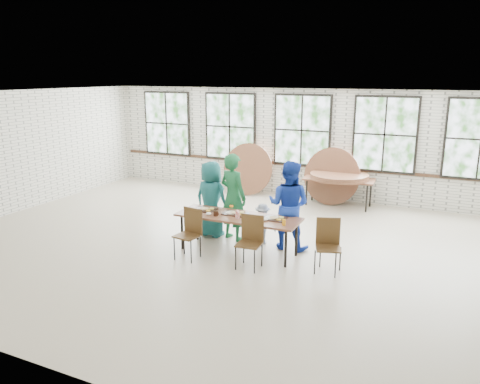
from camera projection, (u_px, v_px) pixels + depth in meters
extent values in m
plane|color=#B2A88D|center=(232.00, 247.00, 9.39)|extent=(12.00, 12.00, 0.00)
plane|color=white|center=(231.00, 95.00, 8.65)|extent=(12.00, 12.00, 0.00)
plane|color=silver|center=(302.00, 144.00, 12.98)|extent=(12.00, 0.00, 12.00)
plane|color=silver|center=(49.00, 252.00, 5.07)|extent=(12.00, 0.00, 12.00)
plane|color=silver|center=(12.00, 153.00, 11.48)|extent=(0.00, 9.00, 9.00)
cube|color=#422819|center=(301.00, 165.00, 13.10)|extent=(11.80, 0.05, 0.08)
cube|color=black|center=(167.00, 123.00, 14.63)|extent=(1.62, 0.05, 1.97)
cube|color=white|center=(167.00, 123.00, 14.60)|extent=(1.50, 0.01, 1.85)
cube|color=black|center=(230.00, 127.00, 13.73)|extent=(1.62, 0.05, 1.97)
cube|color=white|center=(230.00, 127.00, 13.70)|extent=(1.50, 0.01, 1.85)
cube|color=black|center=(302.00, 130.00, 12.83)|extent=(1.62, 0.05, 1.97)
cube|color=white|center=(302.00, 130.00, 12.80)|extent=(1.50, 0.01, 1.85)
cube|color=black|center=(385.00, 135.00, 11.93)|extent=(1.62, 0.05, 1.97)
cube|color=white|center=(385.00, 135.00, 11.90)|extent=(1.50, 0.01, 1.85)
cube|color=brown|center=(238.00, 217.00, 8.94)|extent=(2.41, 0.84, 0.04)
cylinder|color=black|center=(182.00, 232.00, 9.21)|extent=(0.05, 0.05, 0.70)
cylinder|color=black|center=(197.00, 223.00, 9.74)|extent=(0.05, 0.05, 0.70)
cylinder|color=black|center=(286.00, 249.00, 8.33)|extent=(0.05, 0.05, 0.70)
cylinder|color=black|center=(296.00, 238.00, 8.86)|extent=(0.05, 0.05, 0.70)
cube|color=#4D3419|center=(187.00, 236.00, 8.69)|extent=(0.47, 0.45, 0.03)
cube|color=#4D3419|center=(193.00, 221.00, 8.79)|extent=(0.42, 0.09, 0.50)
cylinder|color=black|center=(174.00, 249.00, 8.67)|extent=(0.02, 0.02, 0.44)
cylinder|color=black|center=(184.00, 243.00, 8.97)|extent=(0.02, 0.02, 0.44)
cylinder|color=black|center=(191.00, 252.00, 8.53)|extent=(0.02, 0.02, 0.44)
cylinder|color=black|center=(200.00, 246.00, 8.82)|extent=(0.02, 0.02, 0.44)
cube|color=#4D3419|center=(249.00, 244.00, 8.26)|extent=(0.45, 0.43, 0.03)
cube|color=#4D3419|center=(253.00, 228.00, 8.37)|extent=(0.42, 0.06, 0.50)
cylinder|color=black|center=(236.00, 258.00, 8.24)|extent=(0.02, 0.02, 0.44)
cylinder|color=black|center=(244.00, 252.00, 8.54)|extent=(0.02, 0.02, 0.44)
cylinder|color=black|center=(254.00, 262.00, 8.09)|extent=(0.02, 0.02, 0.44)
cylinder|color=black|center=(262.00, 255.00, 8.39)|extent=(0.02, 0.02, 0.44)
cube|color=#4D3419|center=(328.00, 248.00, 8.08)|extent=(0.53, 0.51, 0.03)
cube|color=#4D3419|center=(328.00, 231.00, 8.20)|extent=(0.41, 0.16, 0.50)
cylinder|color=black|center=(315.00, 262.00, 8.06)|extent=(0.02, 0.02, 0.44)
cylinder|color=black|center=(320.00, 256.00, 8.36)|extent=(0.02, 0.02, 0.44)
cylinder|color=black|center=(335.00, 266.00, 7.91)|extent=(0.02, 0.02, 0.44)
cylinder|color=black|center=(340.00, 259.00, 8.21)|extent=(0.02, 0.02, 0.44)
imported|color=#1C5E6C|center=(211.00, 199.00, 9.88)|extent=(0.85, 0.61, 1.62)
imported|color=#1A6236|center=(233.00, 197.00, 9.64)|extent=(0.77, 0.63, 1.82)
imported|color=#14263E|center=(263.00, 224.00, 9.49)|extent=(0.59, 0.39, 0.84)
imported|color=#1837A8|center=(289.00, 205.00, 9.15)|extent=(0.87, 0.68, 1.76)
cube|color=brown|center=(339.00, 179.00, 12.15)|extent=(1.85, 0.88, 0.04)
cylinder|color=black|center=(306.00, 192.00, 12.31)|extent=(0.04, 0.04, 0.70)
cylinder|color=black|center=(312.00, 188.00, 12.80)|extent=(0.04, 0.04, 0.70)
cylinder|color=black|center=(367.00, 199.00, 11.68)|extent=(0.04, 0.04, 0.70)
cylinder|color=black|center=(370.00, 194.00, 12.16)|extent=(0.04, 0.04, 0.70)
cube|color=black|center=(205.00, 210.00, 9.31)|extent=(0.44, 0.33, 0.02)
cube|color=black|center=(235.00, 214.00, 9.06)|extent=(0.44, 0.33, 0.02)
cube|color=black|center=(274.00, 219.00, 8.74)|extent=(0.44, 0.33, 0.02)
cylinder|color=black|center=(216.00, 214.00, 8.92)|extent=(0.09, 0.09, 0.09)
cube|color=red|center=(237.00, 216.00, 8.77)|extent=(0.06, 0.06, 0.11)
cylinder|color=#165BAA|center=(248.00, 216.00, 8.78)|extent=(0.07, 0.07, 0.10)
cylinder|color=orange|center=(284.00, 222.00, 8.37)|extent=(0.07, 0.07, 0.11)
cylinder|color=white|center=(259.00, 219.00, 8.55)|extent=(0.17, 0.17, 0.10)
ellipsoid|color=white|center=(209.00, 214.00, 9.00)|extent=(0.11, 0.11, 0.05)
ellipsoid|color=white|center=(265.00, 219.00, 8.65)|extent=(0.11, 0.11, 0.05)
cylinder|color=brown|center=(339.00, 178.00, 12.14)|extent=(1.50, 1.50, 0.04)
cylinder|color=brown|center=(339.00, 176.00, 12.13)|extent=(1.50, 1.50, 0.04)
cylinder|color=brown|center=(339.00, 174.00, 12.11)|extent=(1.50, 1.50, 0.04)
cylinder|color=brown|center=(248.00, 169.00, 13.37)|extent=(1.50, 0.41, 1.46)
cylinder|color=brown|center=(332.00, 176.00, 12.46)|extent=(1.50, 0.24, 1.49)
cylinder|color=brown|center=(331.00, 177.00, 12.37)|extent=(1.50, 0.38, 1.47)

